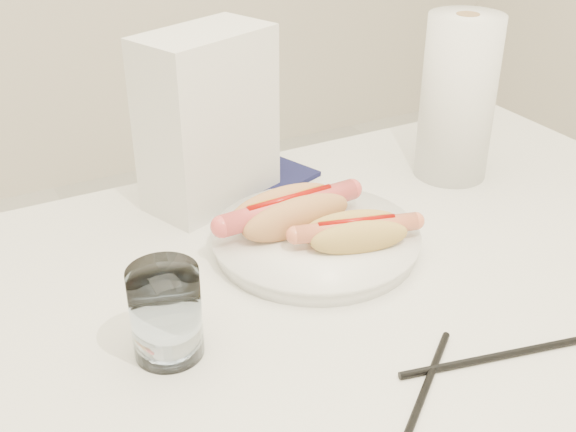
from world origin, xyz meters
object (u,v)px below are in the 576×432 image
table (335,346)px  plate (315,241)px  hotdog_left (290,213)px  napkin_box (208,119)px  water_glass (166,313)px  paper_towel_roll (458,98)px  hotdog_right (356,233)px

table → plate: (0.04, 0.11, 0.07)m
hotdog_left → napkin_box: size_ratio=0.79×
table → hotdog_left: 0.18m
water_glass → paper_towel_roll: bearing=20.5°
table → hotdog_left: size_ratio=6.34×
water_glass → napkin_box: 0.34m
table → plate: bearing=71.4°
plate → napkin_box: bearing=108.1°
napkin_box → paper_towel_roll: 0.36m
table → napkin_box: bearing=94.4°
table → water_glass: 0.22m
hotdog_left → hotdog_right: 0.09m
paper_towel_roll → water_glass: bearing=-159.5°
table → plate: plate is taller
napkin_box → paper_towel_roll: bearing=-36.4°
plate → hotdog_right: hotdog_right is taller
hotdog_right → plate: bearing=135.9°
table → paper_towel_roll: paper_towel_roll is taller
hotdog_right → paper_towel_roll: bearing=43.4°
hotdog_right → napkin_box: 0.26m
hotdog_right → napkin_box: (-0.09, 0.24, 0.08)m
plate → hotdog_left: 0.05m
paper_towel_roll → hotdog_left: bearing=-168.1°
water_glass → plate: bearing=24.0°
water_glass → table: bearing=-3.2°
plate → water_glass: size_ratio=2.56×
hotdog_right → table: bearing=-119.7°
water_glass → napkin_box: bearing=59.8°
paper_towel_roll → plate: bearing=-162.4°
hotdog_left → water_glass: 0.25m
plate → water_glass: (-0.23, -0.10, 0.04)m
plate → paper_towel_roll: (0.29, 0.09, 0.11)m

